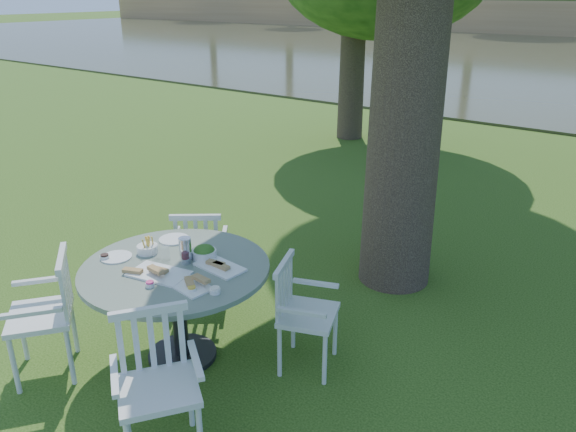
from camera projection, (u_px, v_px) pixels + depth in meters
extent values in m
plane|color=#1D3C0C|center=(276.00, 303.00, 5.46)|extent=(140.00, 140.00, 0.00)
cylinder|color=black|center=(183.00, 354.00, 4.66)|extent=(0.56, 0.56, 0.04)
cylinder|color=black|center=(179.00, 313.00, 4.51)|extent=(0.12, 0.12, 0.76)
cylinder|color=slate|center=(175.00, 268.00, 4.36)|extent=(1.47, 1.47, 0.04)
cylinder|color=silver|center=(325.00, 359.00, 4.26)|extent=(0.04, 0.04, 0.45)
cylinder|color=silver|center=(335.00, 331.00, 4.62)|extent=(0.04, 0.04, 0.45)
cylinder|color=silver|center=(279.00, 352.00, 4.35)|extent=(0.04, 0.04, 0.45)
cylinder|color=silver|center=(293.00, 324.00, 4.71)|extent=(0.04, 0.04, 0.45)
cube|color=silver|center=(309.00, 315.00, 4.39)|extent=(0.55, 0.58, 0.04)
cube|color=silver|center=(284.00, 288.00, 4.37)|extent=(0.20, 0.44, 0.46)
cylinder|color=silver|center=(224.00, 264.00, 5.72)|extent=(0.04, 0.04, 0.46)
cylinder|color=silver|center=(184.00, 265.00, 5.72)|extent=(0.04, 0.04, 0.46)
cylinder|color=silver|center=(221.00, 282.00, 5.38)|extent=(0.04, 0.04, 0.46)
cylinder|color=silver|center=(178.00, 282.00, 5.38)|extent=(0.04, 0.04, 0.46)
cube|color=silver|center=(201.00, 250.00, 5.46)|extent=(0.63, 0.63, 0.04)
cube|color=silver|center=(197.00, 239.00, 5.19)|extent=(0.40, 0.32, 0.47)
cylinder|color=silver|center=(23.00, 334.00, 4.54)|extent=(0.04, 0.04, 0.49)
cylinder|color=silver|center=(14.00, 366.00, 4.16)|extent=(0.04, 0.04, 0.49)
cylinder|color=silver|center=(74.00, 326.00, 4.64)|extent=(0.04, 0.04, 0.49)
cylinder|color=silver|center=(70.00, 357.00, 4.26)|extent=(0.04, 0.04, 0.49)
cube|color=silver|center=(40.00, 316.00, 4.30)|extent=(0.68, 0.67, 0.04)
cube|color=silver|center=(66.00, 286.00, 4.27)|extent=(0.43, 0.34, 0.50)
cylinder|color=silver|center=(126.00, 411.00, 3.72)|extent=(0.04, 0.04, 0.48)
cylinder|color=silver|center=(190.00, 397.00, 3.84)|extent=(0.04, 0.04, 0.48)
cube|color=silver|center=(158.00, 390.00, 3.51)|extent=(0.65, 0.66, 0.04)
cube|color=silver|center=(152.00, 341.00, 3.62)|extent=(0.32, 0.43, 0.49)
cube|color=white|center=(159.00, 274.00, 4.22)|extent=(0.49, 0.35, 0.02)
cube|color=white|center=(189.00, 285.00, 4.05)|extent=(0.38, 0.25, 0.01)
cube|color=white|center=(220.00, 267.00, 4.32)|extent=(0.41, 0.25, 0.02)
cylinder|color=white|center=(116.00, 257.00, 4.49)|extent=(0.25, 0.25, 0.01)
cylinder|color=white|center=(174.00, 239.00, 4.81)|extent=(0.26, 0.26, 0.01)
cylinder|color=white|center=(147.00, 249.00, 4.56)|extent=(0.17, 0.17, 0.07)
cylinder|color=white|center=(204.00, 254.00, 4.48)|extent=(0.20, 0.20, 0.07)
cylinder|color=silver|center=(185.00, 249.00, 4.40)|extent=(0.10, 0.10, 0.20)
cylinder|color=white|center=(185.00, 252.00, 4.35)|extent=(0.07, 0.07, 0.20)
cylinder|color=white|center=(165.00, 253.00, 4.43)|extent=(0.07, 0.07, 0.12)
cylinder|color=white|center=(156.00, 252.00, 4.44)|extent=(0.07, 0.07, 0.12)
cylinder|color=white|center=(150.00, 285.00, 4.05)|extent=(0.07, 0.07, 0.03)
cylinder|color=white|center=(192.00, 290.00, 3.98)|extent=(0.07, 0.07, 0.03)
cylinder|color=white|center=(215.00, 291.00, 3.96)|extent=(0.08, 0.08, 0.03)
cylinder|color=white|center=(105.00, 257.00, 4.46)|extent=(0.07, 0.07, 0.03)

